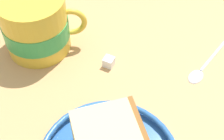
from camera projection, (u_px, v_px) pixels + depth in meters
ground_plane at (94, 91)px, 47.80cm from camera, size 139.76×139.76×2.09cm
tea_mug at (36, 25)px, 49.01cm from camera, size 9.96×12.09×9.22cm
teaspoon at (204, 66)px, 49.16cm from camera, size 7.59×12.23×0.80cm
sugar_cube at (109, 62)px, 49.21cm from camera, size 2.09×2.09×1.48cm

